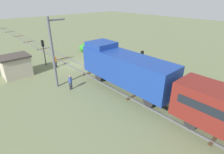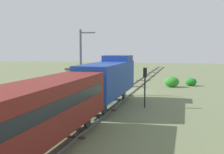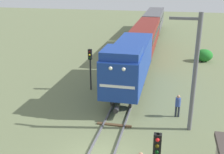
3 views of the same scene
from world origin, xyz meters
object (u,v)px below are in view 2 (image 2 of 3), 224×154
traffic_signal_near (112,68)px  traffic_signal_mid (145,80)px  passenger_car_leading (35,110)px  worker_by_signal (82,89)px  worker_near_track (114,82)px  locomotive (108,77)px  relay_hut (80,77)px  catenary_mast (81,60)px

traffic_signal_near → traffic_signal_mid: (-6.60, 12.75, -0.05)m
passenger_car_leading → worker_by_signal: 17.94m
traffic_signal_near → worker_near_track: (-0.80, 1.66, -1.66)m
traffic_signal_mid → worker_by_signal: traffic_signal_mid is taller
passenger_car_leading → traffic_signal_near: 26.67m
locomotive → worker_by_signal: locomotive is taller
traffic_signal_mid → relay_hut: bearing=-46.7°
passenger_car_leading → catenary_mast: 19.76m
locomotive → worker_by_signal: (4.20, -4.04, -1.78)m
traffic_signal_mid → worker_near_track: bearing=-62.4°
traffic_signal_near → traffic_signal_mid: 14.36m
worker_near_track → worker_by_signal: size_ratio=1.00×
catenary_mast → worker_by_signal: bearing=113.5°
traffic_signal_mid → worker_by_signal: 8.58m
worker_near_track → locomotive: bearing=9.3°
locomotive → passenger_car_leading: locomotive is taller
traffic_signal_mid → relay_hut: (10.90, -11.57, -1.22)m
traffic_signal_mid → locomotive: bearing=6.5°
passenger_car_leading → relay_hut: size_ratio=4.00×
locomotive → traffic_signal_near: size_ratio=3.05×
traffic_signal_near → locomotive: bearing=103.7°
traffic_signal_near → relay_hut: 4.64m
traffic_signal_near → relay_hut: traffic_signal_near is taller
locomotive → worker_near_track: locomotive is taller
worker_by_signal → catenary_mast: 3.61m
worker_near_track → relay_hut: 5.14m
traffic_signal_near → worker_by_signal: traffic_signal_near is taller
locomotive → worker_by_signal: bearing=-43.9°
locomotive → worker_by_signal: 6.09m
worker_by_signal → worker_near_track: bearing=-33.5°
passenger_car_leading → catenary_mast: size_ratio=1.81×
locomotive → passenger_car_leading: (0.00, 13.34, -0.25)m
traffic_signal_near → relay_hut: size_ratio=1.09×
worker_by_signal → relay_hut: size_ratio=0.49×
locomotive → catenary_mast: 7.68m
traffic_signal_mid → worker_by_signal: bearing=-25.6°
worker_by_signal → locomotive: bearing=-153.8°
traffic_signal_near → worker_by_signal: bearing=83.7°
passenger_car_leading → worker_near_track: (2.40, -24.82, -1.53)m
worker_near_track → worker_by_signal: (1.80, 7.44, 0.00)m
passenger_car_leading → catenary_mast: catenary_mast is taller
relay_hut → passenger_car_leading: bearing=106.5°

